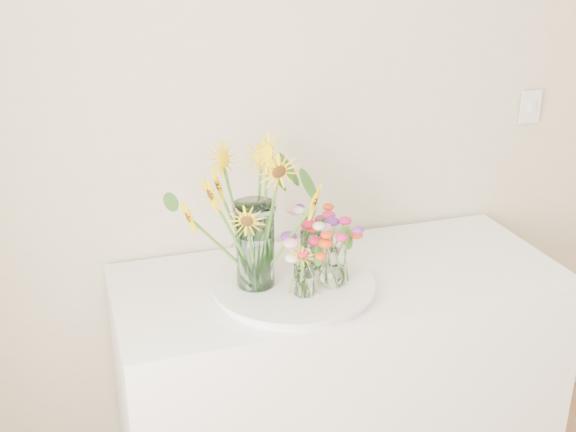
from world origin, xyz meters
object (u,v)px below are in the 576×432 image
(mason_jar, at_px, (255,245))
(small_vase_b, at_px, (333,267))
(tray, at_px, (293,288))
(small_vase_a, at_px, (304,279))
(small_vase_c, at_px, (312,249))
(counter, at_px, (337,394))

(mason_jar, relative_size, small_vase_b, 2.19)
(tray, relative_size, mason_jar, 1.75)
(tray, xyz_separation_m, small_vase_a, (0.01, -0.08, 0.06))
(small_vase_c, bearing_deg, counter, -17.25)
(small_vase_c, bearing_deg, tray, -135.93)
(small_vase_a, bearing_deg, counter, 38.45)
(small_vase_c, bearing_deg, small_vase_b, -80.98)
(small_vase_b, bearing_deg, counter, 56.97)
(small_vase_b, xyz_separation_m, small_vase_c, (-0.02, 0.13, 0.00))
(small_vase_c, bearing_deg, small_vase_a, -116.69)
(mason_jar, xyz_separation_m, small_vase_c, (0.20, 0.06, -0.07))
(tray, xyz_separation_m, mason_jar, (-0.11, 0.02, 0.14))
(small_vase_b, bearing_deg, mason_jar, 162.45)
(counter, distance_m, tray, 0.50)
(counter, height_order, small_vase_c, small_vase_c)
(small_vase_a, bearing_deg, small_vase_c, 63.31)
(tray, bearing_deg, counter, 18.35)
(mason_jar, height_order, small_vase_b, mason_jar)
(tray, height_order, small_vase_a, small_vase_a)
(tray, bearing_deg, small_vase_a, -84.38)
(small_vase_a, height_order, small_vase_c, small_vase_c)
(small_vase_b, bearing_deg, tray, 157.78)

